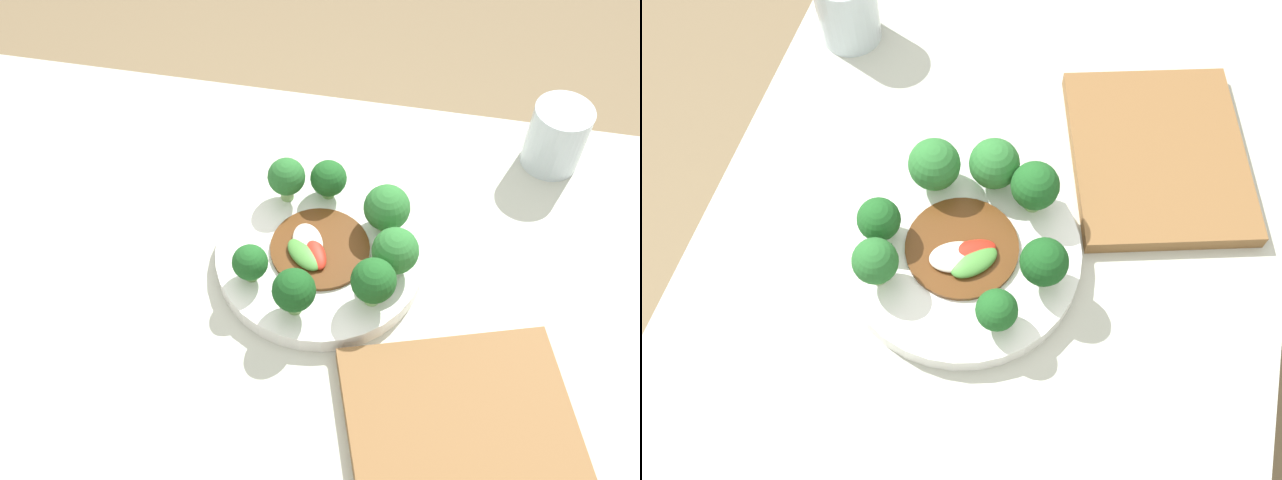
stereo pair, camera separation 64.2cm
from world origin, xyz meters
The scene contains 13 objects.
ground_plane centered at (0.00, 0.00, 0.00)m, with size 8.00×8.00×0.00m, color #7F6B4C.
table centered at (0.00, 0.00, 0.38)m, with size 1.15×0.66×0.75m.
plate centered at (-0.04, -0.02, 0.76)m, with size 0.26×0.26×0.02m.
broccoli_west centered at (-0.14, -0.01, 0.81)m, with size 0.06×0.06×0.07m.
broccoli_north centered at (-0.03, 0.07, 0.81)m, with size 0.05×0.05×0.07m.
broccoli_southeast centered at (0.01, -0.10, 0.81)m, with size 0.05×0.05×0.06m.
broccoli_south centered at (-0.04, -0.11, 0.81)m, with size 0.05×0.05×0.06m.
broccoli_northwest centered at (-0.12, 0.04, 0.82)m, with size 0.05×0.05×0.07m.
broccoli_northeast centered at (0.03, 0.03, 0.81)m, with size 0.04×0.04×0.05m.
broccoli_southwest centered at (-0.12, -0.08, 0.81)m, with size 0.06×0.06×0.07m.
stirfry_center centered at (-0.04, -0.02, 0.78)m, with size 0.12×0.12×0.02m.
drinking_glass centered at (-0.33, -0.25, 0.80)m, with size 0.08×0.08×0.10m.
cutting_board centered at (-0.23, 0.17, 0.76)m, with size 0.29×0.27×0.02m.
Camera 1 is at (-0.15, 0.52, 1.53)m, focal length 42.00 mm.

